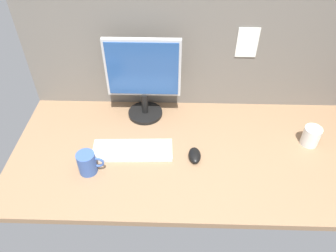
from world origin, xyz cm
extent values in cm
cube|color=#8C6B4C|center=(0.00, 0.00, -1.50)|extent=(180.00, 80.00, 3.00)
cube|color=slate|center=(0.00, 37.50, 39.23)|extent=(180.00, 5.00, 78.47)
cube|color=white|center=(19.99, 34.70, 37.10)|extent=(10.23, 0.40, 15.20)
cylinder|color=black|center=(-29.63, 24.50, 0.90)|extent=(18.00, 18.00, 1.80)
cylinder|color=black|center=(-29.63, 24.50, 7.30)|extent=(3.20, 3.20, 11.00)
cube|color=#B7B7B7|center=(-29.63, 25.50, 28.00)|extent=(36.50, 2.40, 30.40)
cube|color=#264C8C|center=(-29.63, 24.10, 28.00)|extent=(34.10, 0.60, 28.00)
cube|color=silver|center=(-33.42, -3.08, 1.00)|extent=(37.48, 14.42, 2.00)
ellipsoid|color=black|center=(-4.50, -6.05, 1.70)|extent=(6.01, 9.83, 3.40)
cylinder|color=#38569E|center=(-51.55, -15.19, 5.24)|extent=(8.02, 8.02, 10.49)
torus|color=#38569E|center=(-46.75, -15.19, 5.77)|extent=(5.62, 1.00, 5.62)
cylinder|color=white|center=(50.78, 5.03, 4.75)|extent=(8.08, 8.08, 9.51)
camera|label=1|loc=(-13.90, -106.29, 109.95)|focal=34.31mm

